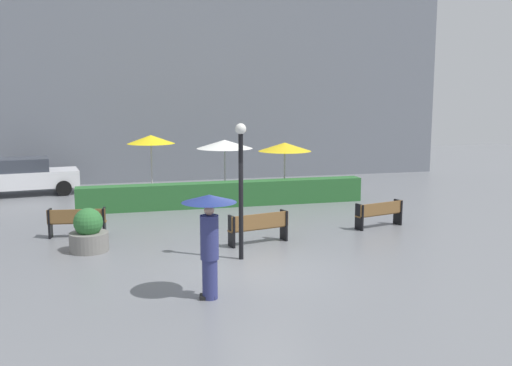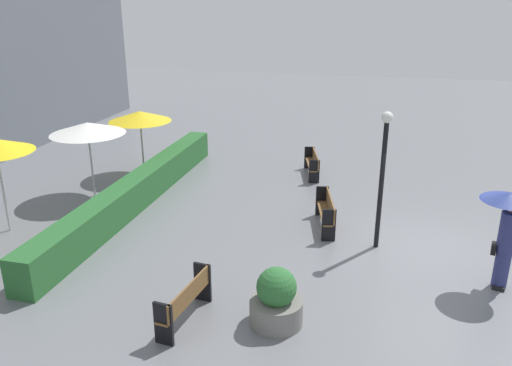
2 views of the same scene
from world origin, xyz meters
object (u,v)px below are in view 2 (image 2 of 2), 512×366
Objects in this scene: lamp_post at (383,166)px; patio_umbrella_white at (87,128)px; bench_mid_center at (327,210)px; patio_umbrella_yellow_far at (140,116)px; planter_pot at (276,300)px; bench_far_left at (186,299)px; pedestrian_with_umbrella at (507,224)px; bench_far_right at (313,162)px.

lamp_post is 8.96m from patio_umbrella_white.
patio_umbrella_yellow_far is at bearing 66.90° from bench_mid_center.
lamp_post is at bearing -25.18° from planter_pot.
patio_umbrella_white is 1.05× the size of patio_umbrella_yellow_far.
planter_pot is at bearing -126.56° from patio_umbrella_white.
lamp_post is at bearing -39.94° from bench_far_left.
planter_pot is at bearing 119.68° from pedestrian_with_umbrella.
bench_far_right is at bearing 24.95° from lamp_post.
lamp_post is (3.82, -1.80, 1.67)m from planter_pot.
bench_far_left is 0.78× the size of pedestrian_with_umbrella.
bench_far_left is at bearing 140.06° from lamp_post.
bench_far_right is 5.90m from lamp_post.
pedestrian_with_umbrella is at bearing -118.07° from bench_mid_center.
bench_far_left is at bearing 173.12° from bench_far_right.
lamp_post is at bearing -155.05° from bench_far_right.
patio_umbrella_yellow_far is at bearing 40.42° from planter_pot.
bench_mid_center is at bearing -166.77° from bench_far_right.
patio_umbrella_yellow_far is (-1.33, 5.89, 1.62)m from bench_far_right.
patio_umbrella_yellow_far is at bearing -13.39° from patio_umbrella_white.
bench_mid_center is 0.76× the size of patio_umbrella_white.
bench_mid_center is at bearing 61.93° from pedestrian_with_umbrella.
patio_umbrella_yellow_far is (5.08, 10.91, 0.61)m from pedestrian_with_umbrella.
lamp_post reaches higher than pedestrian_with_umbrella.
bench_far_left is 1.43× the size of planter_pot.
planter_pot is at bearing -176.24° from bench_far_right.
pedestrian_with_umbrella is at bearing -60.32° from planter_pot.
pedestrian_with_umbrella is 12.05m from patio_umbrella_yellow_far.
patio_umbrella_white reaches higher than pedestrian_with_umbrella.
pedestrian_with_umbrella reaches higher than planter_pot.
bench_far_left is 0.75× the size of patio_umbrella_yellow_far.
patio_umbrella_white reaches higher than planter_pot.
planter_pot is 0.52× the size of patio_umbrella_yellow_far.
lamp_post is (-0.85, -1.38, 1.65)m from bench_mid_center.
bench_mid_center is 4.69m from planter_pot.
pedestrian_with_umbrella is at bearing -116.12° from lamp_post.
lamp_post is (-5.12, -2.38, 1.69)m from bench_far_right.
patio_umbrella_white is (5.23, 7.05, 1.71)m from planter_pot.
lamp_post is (1.29, 2.64, 0.69)m from pedestrian_with_umbrella.
bench_far_right is at bearing -77.27° from patio_umbrella_yellow_far.
planter_pot is 4.54m from lamp_post.
patio_umbrella_yellow_far is at bearing 65.39° from lamp_post.
patio_umbrella_white is (5.60, 5.34, 1.71)m from bench_far_left.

